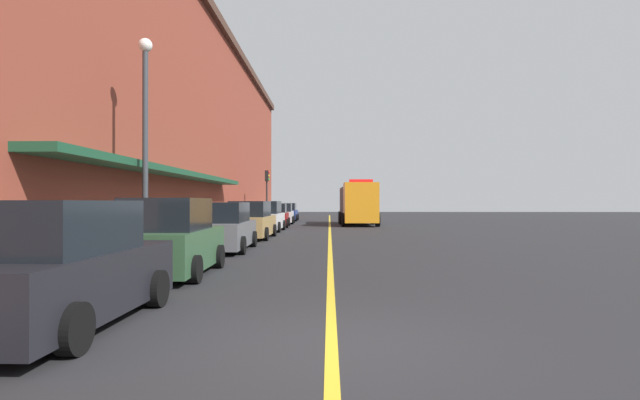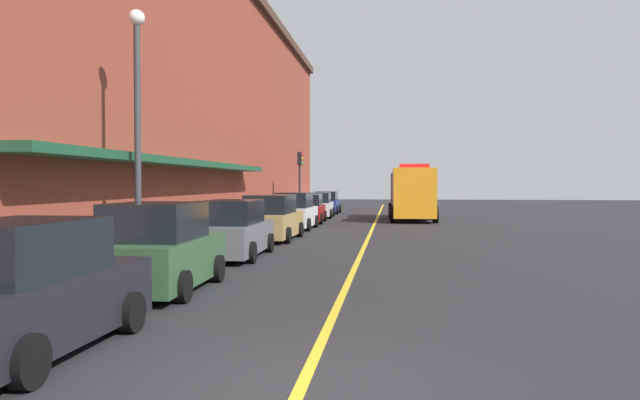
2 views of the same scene
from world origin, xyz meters
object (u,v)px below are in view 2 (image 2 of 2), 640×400
utility_truck (412,194)px  parking_meter_0 (66,248)px  parked_car_1 (158,250)px  street_lamp_left (137,108)px  parked_car_5 (307,209)px  traffic_light_near (300,171)px  parked_car_3 (271,219)px  parked_car_7 (327,203)px  parked_car_2 (233,231)px  parked_car_4 (295,212)px  parking_meter_1 (278,206)px  parked_car_0 (25,293)px  parked_car_6 (317,206)px

utility_truck → parking_meter_0: utility_truck is taller
utility_truck → parking_meter_0: 29.02m
parking_meter_0 → parked_car_1: bearing=45.0°
parking_meter_0 → street_lamp_left: 5.97m
utility_truck → parking_meter_0: bearing=-16.5°
parked_car_5 → traffic_light_near: traffic_light_near is taller
parked_car_1 → street_lamp_left: bearing=27.7°
parked_car_3 → parked_car_7: bearing=1.2°
parked_car_2 → parked_car_4: (0.07, 11.94, 0.02)m
parked_car_4 → parking_meter_1: 3.69m
parked_car_4 → parked_car_0: bearing=-178.7°
parked_car_6 → parked_car_1: bearing=178.2°
parked_car_5 → parked_car_7: size_ratio=1.10×
traffic_light_near → parking_meter_0: bearing=-90.1°
parked_car_0 → parked_car_5: (-0.08, 28.37, -0.07)m
utility_truck → traffic_light_near: 8.04m
parking_meter_0 → street_lamp_left: size_ratio=0.19×
parked_car_5 → utility_truck: (6.18, 3.33, 0.85)m
parked_car_2 → parked_car_6: bearing=-0.9°
parked_car_6 → street_lamp_left: size_ratio=0.64×
parked_car_1 → parked_car_7: parked_car_1 is taller
parked_car_5 → parked_car_6: parked_car_5 is taller
parked_car_3 → parked_car_4: parked_car_4 is taller
parked_car_6 → utility_truck: bearing=-109.7°
parked_car_5 → parking_meter_1: parked_car_5 is taller
parked_car_5 → utility_truck: size_ratio=0.58×
parked_car_2 → parked_car_5: 17.17m
parked_car_5 → traffic_light_near: bearing=10.5°
parked_car_1 → parking_meter_1: size_ratio=3.15×
parked_car_5 → traffic_light_near: (-1.31, 5.85, 2.37)m
parked_car_4 → street_lamp_left: bearing=173.3°
parked_car_6 → traffic_light_near: bearing=65.8°
parking_meter_1 → traffic_light_near: (0.06, 7.70, 2.10)m
parking_meter_0 → parked_car_6: bearing=87.4°
parked_car_2 → parked_car_6: size_ratio=1.06×
parked_car_6 → traffic_light_near: 2.74m
parked_car_4 → parking_meter_1: parked_car_4 is taller
parked_car_0 → parked_car_1: bearing=1.9°
parking_meter_1 → parking_meter_0: bearing=-90.0°
parked_car_4 → parked_car_5: parked_car_4 is taller
parked_car_1 → utility_truck: size_ratio=0.52×
parked_car_2 → parked_car_0: bearing=179.1°
parking_meter_0 → parking_meter_1: size_ratio=1.00×
parked_car_5 → parked_car_7: (-0.03, 11.23, 0.00)m
parked_car_0 → parked_car_1: 5.04m
utility_truck → traffic_light_near: (-7.49, 2.52, 1.51)m
parked_car_0 → traffic_light_near: traffic_light_near is taller
parked_car_0 → parked_car_4: (0.03, 23.14, 0.00)m
parked_car_2 → traffic_light_near: 23.18m
parked_car_4 → street_lamp_left: size_ratio=0.61×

